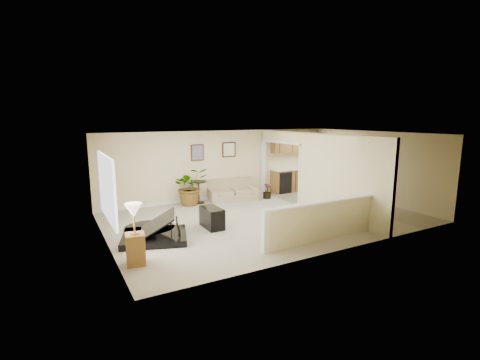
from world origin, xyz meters
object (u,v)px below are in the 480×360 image
accent_table (199,189)px  small_plant (267,192)px  loveseat (231,189)px  piano (150,215)px  lamp_stand (135,239)px  palm_plant (190,187)px  piano_bench (212,218)px

accent_table → small_plant: 2.57m
loveseat → small_plant: size_ratio=3.41×
piano → small_plant: bearing=42.7°
lamp_stand → loveseat: bearing=43.5°
piano → palm_plant: bearing=70.8°
piano_bench → small_plant: same height
piano_bench → palm_plant: 2.73m
piano → accent_table: 3.71m
piano → piano_bench: piano is taller
accent_table → palm_plant: bearing=-170.3°
piano → lamp_stand: bearing=-98.3°
small_plant → loveseat: bearing=158.4°
piano → accent_table: bearing=67.2°
piano → loveseat: bearing=54.8°
piano_bench → accent_table: 2.84m
accent_table → lamp_stand: 5.21m
loveseat → piano: bearing=-131.9°
loveseat → lamp_stand: lamp_stand is taller
loveseat → piano_bench: bearing=-115.4°
piano_bench → accent_table: accent_table is taller
piano_bench → small_plant: size_ratio=1.50×
lamp_stand → accent_table: bearing=53.6°
piano_bench → palm_plant: palm_plant is taller
piano_bench → accent_table: size_ratio=1.07×
palm_plant → lamp_stand: size_ratio=1.00×
lamp_stand → palm_plant: bearing=56.2°
piano → lamp_stand: piano is taller
piano_bench → loveseat: size_ratio=0.44×
lamp_stand → piano_bench: bearing=31.6°
piano → small_plant: (4.91, 2.27, -0.37)m
accent_table → small_plant: accent_table is taller
palm_plant → accent_table: bearing=9.7°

